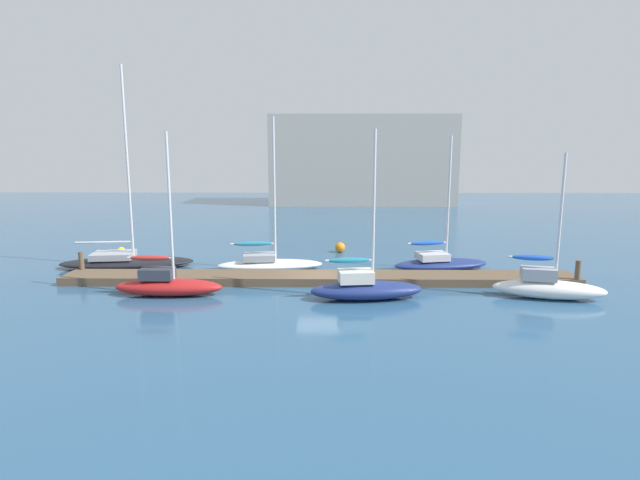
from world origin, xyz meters
The scene contains 13 objects.
ground_plane centered at (0.00, 0.00, 0.00)m, with size 120.00×120.00×0.00m, color #2D567A.
dock_pier centered at (0.00, 0.00, 0.22)m, with size 28.02×2.20×0.45m, color brown.
dock_piling_near_end centered at (-13.61, 0.95, 0.73)m, with size 0.28×0.28×1.47m, color brown.
dock_piling_far_end centered at (13.61, -0.95, 0.73)m, with size 0.28×0.28×1.47m, color brown.
sailboat_0 centered at (-12.11, 3.48, 0.45)m, with size 8.35×3.72×12.11m.
sailboat_1 centered at (-7.57, -2.69, 0.61)m, with size 5.36×1.47×8.05m.
sailboat_2 centered at (-3.14, 2.85, 0.48)m, with size 6.54×2.69×9.08m.
sailboat_3 centered at (2.27, -3.18, 0.61)m, with size 5.66×2.33×8.13m.
sailboat_4 centered at (7.27, 3.00, 0.48)m, with size 6.16×3.08×8.01m.
sailboat_5 centered at (11.16, -2.96, 0.64)m, with size 5.41×2.50×7.05m.
mooring_buoy_yellow centered at (-13.85, 7.06, 0.28)m, with size 0.57×0.57×0.57m, color yellow.
mooring_buoy_orange centered at (1.34, 8.26, 0.36)m, with size 0.72×0.72×0.72m, color orange.
harbor_building_distant centered at (5.10, 42.34, 5.87)m, with size 24.48×8.78×11.74m, color #ADA89E.
Camera 1 is at (0.38, -26.78, 7.12)m, focal length 28.15 mm.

